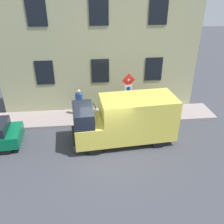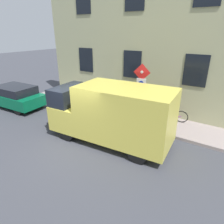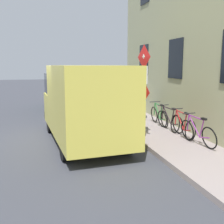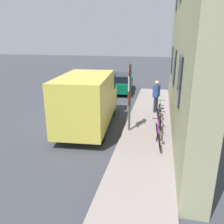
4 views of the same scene
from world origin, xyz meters
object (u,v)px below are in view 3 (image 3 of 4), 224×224
(sign_post_stacked, at_px, (144,82))
(pedestrian, at_px, (143,99))
(delivery_van, at_px, (84,102))
(bicycle_red, at_px, (182,126))
(parked_hatchback, at_px, (67,96))
(bicycle_purple, at_px, (198,132))
(bicycle_black, at_px, (170,120))
(bicycle_green, at_px, (159,116))

(sign_post_stacked, relative_size, pedestrian, 1.68)
(delivery_van, bearing_deg, sign_post_stacked, -106.22)
(bicycle_red, height_order, pedestrian, pedestrian)
(sign_post_stacked, relative_size, parked_hatchback, 0.70)
(delivery_van, height_order, bicycle_purple, delivery_van)
(parked_hatchback, xyz_separation_m, bicycle_black, (3.06, -7.07, -0.22))
(bicycle_green, height_order, pedestrian, pedestrian)
(sign_post_stacked, height_order, bicycle_purple, sign_post_stacked)
(delivery_van, xyz_separation_m, bicycle_red, (3.21, -0.61, -0.82))
(bicycle_purple, xyz_separation_m, bicycle_black, (-0.00, 1.89, 0.00))
(sign_post_stacked, xyz_separation_m, bicycle_red, (1.31, -0.22, -1.47))
(bicycle_red, distance_m, bicycle_green, 1.89)
(pedestrian, bearing_deg, delivery_van, -118.37)
(sign_post_stacked, bearing_deg, parked_hatchback, 102.64)
(bicycle_purple, bearing_deg, bicycle_green, -5.63)
(delivery_van, bearing_deg, pedestrian, -54.89)
(parked_hatchback, height_order, bicycle_green, parked_hatchback)
(delivery_van, xyz_separation_m, bicycle_green, (3.21, 1.27, -0.82))
(bicycle_red, xyz_separation_m, pedestrian, (-0.22, 3.09, 0.56))
(parked_hatchback, bearing_deg, bicycle_red, -162.90)
(sign_post_stacked, height_order, parked_hatchback, sign_post_stacked)
(bicycle_purple, distance_m, pedestrian, 4.08)
(pedestrian, bearing_deg, sign_post_stacked, -88.86)
(pedestrian, bearing_deg, bicycle_green, -57.50)
(bicycle_purple, bearing_deg, delivery_van, 58.49)
(sign_post_stacked, bearing_deg, delivery_van, 168.31)
(parked_hatchback, relative_size, bicycle_purple, 2.39)
(bicycle_red, bearing_deg, pedestrian, 5.02)
(parked_hatchback, relative_size, bicycle_black, 2.40)
(parked_hatchback, bearing_deg, bicycle_green, -157.26)
(sign_post_stacked, bearing_deg, pedestrian, 69.15)
(bicycle_purple, bearing_deg, sign_post_stacked, 42.79)
(bicycle_purple, relative_size, bicycle_black, 1.00)
(delivery_van, relative_size, bicycle_red, 3.20)
(bicycle_purple, xyz_separation_m, pedestrian, (-0.22, 4.03, 0.56))
(delivery_van, distance_m, bicycle_black, 3.33)
(delivery_van, relative_size, bicycle_black, 3.19)
(delivery_van, xyz_separation_m, bicycle_purple, (3.21, -1.56, -0.82))
(sign_post_stacked, distance_m, bicycle_red, 1.98)
(pedestrian, bearing_deg, bicycle_purple, -64.86)
(bicycle_purple, height_order, bicycle_black, same)
(parked_hatchback, relative_size, bicycle_green, 2.40)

